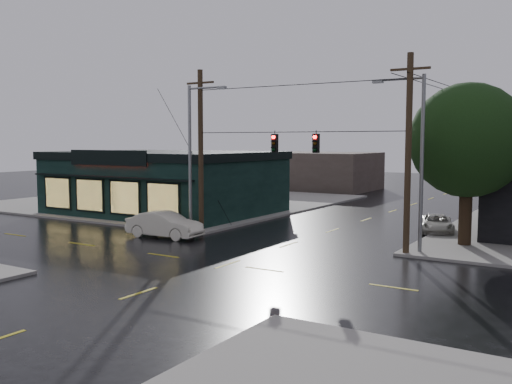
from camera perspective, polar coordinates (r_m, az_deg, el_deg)
The scene contains 13 objects.
ground_plane at distance 27.11m, azimuth -2.84°, elevation -7.24°, with size 160.00×160.00×0.00m, color black.
sidewalk_nw at distance 54.84m, azimuth -8.16°, elevation -0.90°, with size 28.00×28.00×0.15m, color gray.
pizza_shop at distance 46.04m, azimuth -9.07°, elevation 1.04°, with size 16.30×12.34×4.90m.
corner_tree at distance 32.88m, azimuth 20.42°, elevation 4.83°, with size 6.21×6.21×8.80m.
utility_pole_nw at distance 36.03m, azimuth -5.48°, elevation -4.15°, with size 2.00×0.32×10.15m, color #322316, non-canonical shape.
utility_pole_ne at distance 30.11m, azimuth 14.75°, elevation -6.16°, with size 2.00×0.32×10.15m, color #322316, non-canonical shape.
utility_pole_far_a at distance 50.83m, azimuth 21.90°, elevation -1.78°, with size 2.00×0.32×9.65m, color #322316, non-canonical shape.
span_signal_assembly at distance 31.99m, azimuth 3.92°, elevation 4.93°, with size 13.00×0.48×1.23m.
streetlight_nw at distance 35.67m, azimuth -6.54°, elevation -4.26°, with size 5.40×0.30×9.15m, color gray, non-canonical shape.
streetlight_ne at distance 30.63m, azimuth 16.03°, elevation -6.00°, with size 5.40×0.30×9.15m, color gray, non-canonical shape.
bg_building_west at distance 68.36m, azimuth 6.60°, elevation 2.10°, with size 12.00×10.00×4.40m, color #41342F.
sedan_cream at distance 34.71m, azimuth -9.13°, elevation -3.24°, with size 1.66×4.77×1.57m, color beige.
suv_silver at distance 37.76m, azimuth 17.62°, elevation -3.05°, with size 1.93×4.19×1.16m, color #B5B3A7.
Camera 1 is at (15.07, -21.77, 5.83)m, focal length 40.00 mm.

